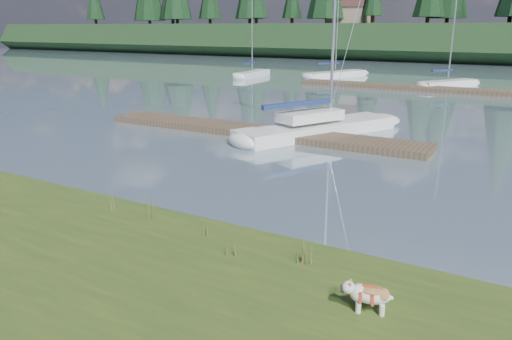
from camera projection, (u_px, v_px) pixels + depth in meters
The scene contains 18 objects.
ground at pixel (435, 91), 38.80m from camera, with size 200.00×200.00×0.00m, color slate.
bank at pixel (23, 300), 8.86m from camera, with size 60.00×9.00×0.35m, color #394D1A.
ridge at pixel (496, 43), 73.80m from camera, with size 200.00×20.00×5.00m, color #1A3117.
bulldog at pixel (369, 294), 8.11m from camera, with size 0.84×0.49×0.50m.
sailboat_main at pixel (329, 124), 23.40m from camera, with size 5.72×9.38×13.58m.
dock_near at pixel (255, 131), 23.26m from camera, with size 16.00×2.00×0.30m, color #4C3D2C.
dock_far at pixel (463, 91), 37.79m from camera, with size 26.00×2.20×0.30m, color #4C3D2C.
sailboat_bg_0 at pixel (255, 73), 49.98m from camera, with size 1.76×6.54×9.54m.
sailboat_bg_1 at pixel (340, 74), 49.59m from camera, with size 4.65×8.24×12.28m.
sailboat_bg_2 at pixel (452, 83), 41.30m from camera, with size 4.46×6.23×9.94m.
weed_0 at pixel (151, 208), 12.03m from camera, with size 0.17×0.14×0.69m.
weed_1 at pixel (207, 228), 11.07m from camera, with size 0.17×0.14×0.44m.
weed_2 at pixel (303, 249), 9.79m from camera, with size 0.17×0.14×0.68m.
weed_3 at pixel (112, 202), 12.59m from camera, with size 0.17×0.14×0.56m.
weed_4 at pixel (232, 248), 10.13m from camera, with size 0.17×0.14×0.40m.
weed_5 at pixel (307, 252), 9.84m from camera, with size 0.17×0.14×0.52m.
mud_lip at pixel (180, 224), 12.54m from camera, with size 60.00×0.50×0.14m, color #33281C.
house_0 at pixel (349, 10), 80.62m from camera, with size 6.30×5.30×4.65m.
Camera 1 is at (7.54, -10.72, 4.85)m, focal length 35.00 mm.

